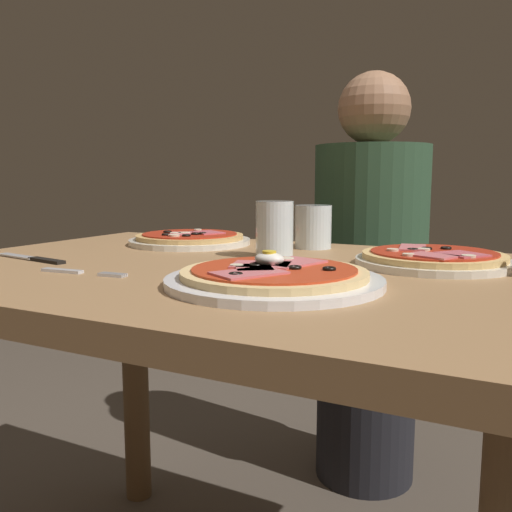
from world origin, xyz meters
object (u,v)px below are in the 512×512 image
object	(u,v)px
pizza_across_left	(433,259)
knife	(35,259)
pizza_foreground	(274,277)
water_glass_far	(275,234)
fork	(76,272)
pizza_across_right	(190,239)
diner_person	(369,292)
dining_table	(226,337)
water_glass_near	(313,230)

from	to	relation	value
pizza_across_left	knife	size ratio (longest dim) A/B	1.36
pizza_foreground	water_glass_far	xyz separation A→B (m)	(-0.12, 0.25, 0.03)
pizza_across_left	water_glass_far	distance (m)	0.29
fork	pizza_across_right	bearing A→B (deg)	98.18
pizza_across_right	water_glass_far	xyz separation A→B (m)	(0.26, -0.11, 0.03)
pizza_foreground	fork	bearing A→B (deg)	-170.48
pizza_across_right	diner_person	distance (m)	0.60
fork	diner_person	xyz separation A→B (m)	(0.22, 0.91, -0.18)
pizza_foreground	water_glass_far	distance (m)	0.28
pizza_across_right	diner_person	bearing A→B (deg)	60.74
knife	dining_table	bearing A→B (deg)	17.73
pizza_foreground	pizza_across_left	xyz separation A→B (m)	(0.17, 0.28, -0.00)
water_glass_far	diner_person	distance (m)	0.65
dining_table	water_glass_far	size ratio (longest dim) A/B	10.11
diner_person	pizza_across_right	bearing A→B (deg)	60.74
pizza_across_right	pizza_across_left	bearing A→B (deg)	-7.27
dining_table	diner_person	world-z (taller)	diner_person
water_glass_near	diner_person	xyz separation A→B (m)	(0.00, 0.44, -0.22)
pizza_across_right	knife	distance (m)	0.36
pizza_across_left	water_glass_near	distance (m)	0.30
pizza_across_right	water_glass_far	world-z (taller)	water_glass_far
pizza_foreground	pizza_across_left	bearing A→B (deg)	59.31
knife	pizza_across_right	bearing A→B (deg)	71.28
pizza_across_left	knife	bearing A→B (deg)	-157.95
pizza_across_right	fork	xyz separation A→B (m)	(0.06, -0.41, -0.01)
diner_person	fork	bearing A→B (deg)	76.28
fork	knife	bearing A→B (deg)	157.98
water_glass_far	diner_person	xyz separation A→B (m)	(0.02, 0.61, -0.22)
dining_table	fork	bearing A→B (deg)	-133.22
fork	diner_person	world-z (taller)	diner_person
dining_table	fork	size ratio (longest dim) A/B	6.84
pizza_foreground	water_glass_far	bearing A→B (deg)	115.01
fork	knife	world-z (taller)	knife
water_glass_near	water_glass_far	distance (m)	0.17
water_glass_far	diner_person	bearing A→B (deg)	88.35
water_glass_far	dining_table	bearing A→B (deg)	-106.36
water_glass_far	pizza_foreground	bearing A→B (deg)	-64.99
pizza_foreground	water_glass_far	world-z (taller)	water_glass_far
pizza_foreground	knife	bearing A→B (deg)	178.09
pizza_foreground	water_glass_near	size ratio (longest dim) A/B	3.34
dining_table	diner_person	distance (m)	0.73
pizza_foreground	knife	xyz separation A→B (m)	(-0.49, 0.02, -0.01)
pizza_foreground	diner_person	distance (m)	0.88
dining_table	fork	xyz separation A→B (m)	(-0.17, -0.18, 0.13)
dining_table	diner_person	size ratio (longest dim) A/B	0.92
pizza_across_right	diner_person	world-z (taller)	diner_person
pizza_across_left	diner_person	size ratio (longest dim) A/B	0.22
water_glass_near	dining_table	bearing A→B (deg)	-99.48
pizza_foreground	pizza_across_left	distance (m)	0.33
dining_table	pizza_across_right	bearing A→B (deg)	134.81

